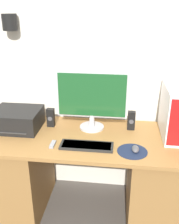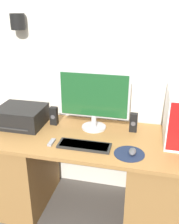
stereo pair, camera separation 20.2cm
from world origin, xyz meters
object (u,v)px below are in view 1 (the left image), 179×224
at_px(keyboard, 87,146).
at_px(speaker_right, 131,120).
at_px(monitor, 92,98).
at_px(mouse, 135,149).
at_px(computer_tower, 176,112).
at_px(printer, 17,119).
at_px(speaker_left, 51,118).
at_px(remote_control, 53,144).

distance_m(keyboard, speaker_right, 0.48).
distance_m(monitor, mouse, 0.56).
bearing_deg(computer_tower, printer, -178.14).
relative_size(speaker_left, remote_control, 1.55).
height_order(keyboard, speaker_left, speaker_left).
height_order(monitor, keyboard, monitor).
relative_size(keyboard, computer_tower, 0.89).
distance_m(monitor, speaker_right, 0.39).
bearing_deg(speaker_right, monitor, -177.46).
relative_size(monitor, speaker_right, 3.66).
bearing_deg(remote_control, printer, 146.09).
bearing_deg(monitor, computer_tower, -3.62).
relative_size(printer, speaker_left, 2.46).
height_order(mouse, speaker_left, speaker_left).
bearing_deg(printer, mouse, -14.74).
relative_size(mouse, speaker_right, 0.59).
height_order(mouse, speaker_right, speaker_right).
relative_size(computer_tower, printer, 1.14).
xyz_separation_m(monitor, computer_tower, (0.67, -0.04, -0.07)).
bearing_deg(remote_control, mouse, -0.98).
xyz_separation_m(computer_tower, printer, (-1.30, -0.04, -0.12)).
xyz_separation_m(monitor, remote_control, (-0.26, -0.33, -0.27)).
distance_m(keyboard, remote_control, 0.26).
bearing_deg(keyboard, mouse, -3.03).
bearing_deg(monitor, mouse, -43.93).
height_order(computer_tower, speaker_left, computer_tower).
distance_m(printer, speaker_left, 0.28).
distance_m(monitor, speaker_left, 0.41).
height_order(printer, speaker_right, printer).
relative_size(mouse, printer, 0.24).
distance_m(mouse, speaker_right, 0.37).
bearing_deg(mouse, monitor, 136.07).
distance_m(monitor, keyboard, 0.42).
relative_size(mouse, remote_control, 0.91).
relative_size(monitor, computer_tower, 1.31).
distance_m(computer_tower, speaker_left, 1.03).
bearing_deg(speaker_left, remote_control, -73.22).
distance_m(keyboard, printer, 0.68).
distance_m(printer, speaker_right, 0.97).
relative_size(keyboard, speaker_right, 2.48).
xyz_separation_m(keyboard, speaker_right, (0.33, 0.34, 0.07)).
height_order(keyboard, printer, printer).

